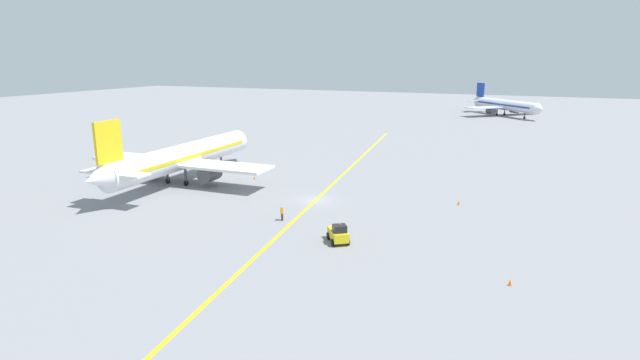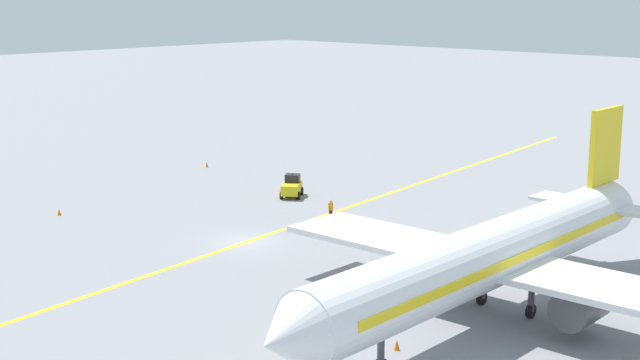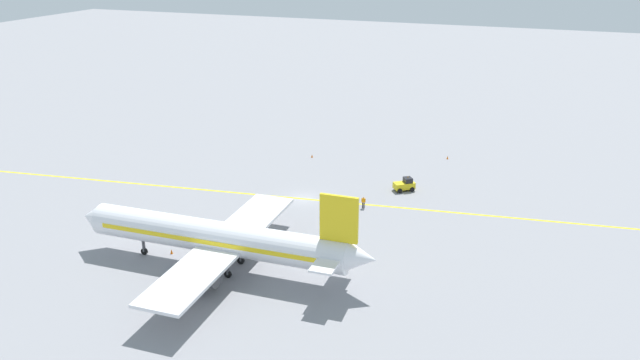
% 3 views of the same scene
% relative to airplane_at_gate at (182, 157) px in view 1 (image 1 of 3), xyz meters
% --- Properties ---
extents(ground_plane, '(400.00, 400.00, 0.00)m').
position_rel_airplane_at_gate_xyz_m(ground_plane, '(21.63, -1.02, -3.71)').
color(ground_plane, gray).
extents(apron_yellow_centreline, '(15.90, 119.05, 0.01)m').
position_rel_airplane_at_gate_xyz_m(apron_yellow_centreline, '(21.63, -1.02, -3.71)').
color(apron_yellow_centreline, yellow).
rests_on(apron_yellow_centreline, ground).
extents(airplane_at_gate, '(28.13, 35.47, 10.60)m').
position_rel_airplane_at_gate_xyz_m(airplane_at_gate, '(0.00, 0.00, 0.00)').
color(airplane_at_gate, white).
rests_on(airplane_at_gate, ground).
extents(airplane_distant_taxiing, '(23.99, 25.17, 9.54)m').
position_rel_airplane_at_gate_xyz_m(airplane_distant_taxiing, '(37.05, 108.69, -0.37)').
color(airplane_distant_taxiing, silver).
rests_on(airplane_distant_taxiing, ground).
extents(baggage_tug_white, '(2.98, 3.31, 2.11)m').
position_rel_airplane_at_gate_xyz_m(baggage_tug_white, '(29.75, -13.70, -2.81)').
color(baggage_tug_white, gold).
rests_on(baggage_tug_white, ground).
extents(ground_crew_worker, '(0.24, 0.58, 1.68)m').
position_rel_airplane_at_gate_xyz_m(ground_crew_worker, '(21.50, -9.92, -2.80)').
color(ground_crew_worker, '#23232D').
rests_on(ground_crew_worker, ground).
extents(traffic_cone_near_nose, '(0.32, 0.32, 0.55)m').
position_rel_airplane_at_gate_xyz_m(traffic_cone_near_nose, '(38.75, 4.28, -3.43)').
color(traffic_cone_near_nose, orange).
rests_on(traffic_cone_near_nose, ground).
extents(traffic_cone_mid_apron, '(0.32, 0.32, 0.55)m').
position_rel_airplane_at_gate_xyz_m(traffic_cone_mid_apron, '(8.64, 5.62, -3.43)').
color(traffic_cone_mid_apron, orange).
rests_on(traffic_cone_mid_apron, ground).
extents(traffic_cone_by_wingtip, '(0.32, 0.32, 0.55)m').
position_rel_airplane_at_gate_xyz_m(traffic_cone_by_wingtip, '(45.93, -17.18, -3.43)').
color(traffic_cone_by_wingtip, orange).
rests_on(traffic_cone_by_wingtip, ground).
extents(traffic_cone_far_edge, '(0.32, 0.32, 0.55)m').
position_rel_airplane_at_gate_xyz_m(traffic_cone_far_edge, '(1.01, 7.20, -3.43)').
color(traffic_cone_far_edge, orange).
rests_on(traffic_cone_far_edge, ground).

